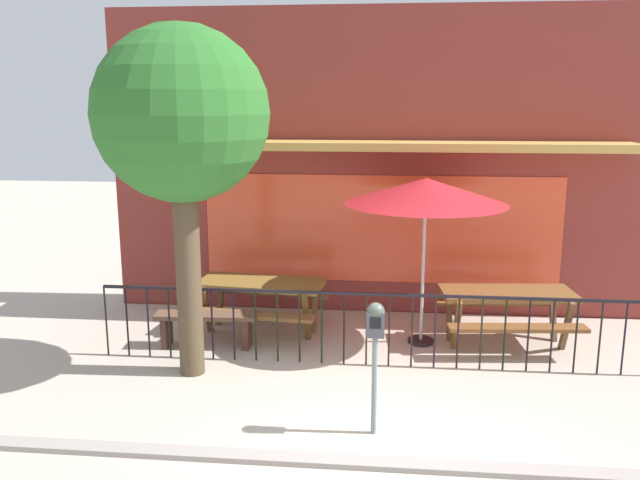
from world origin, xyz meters
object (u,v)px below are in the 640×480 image
object	(u,v)px
picnic_table_right	(507,303)
street_tree	(182,118)
picnic_table_left	(261,292)
patio_umbrella	(426,192)
patio_bench	(206,322)
parking_meter_near	(375,333)

from	to	relation	value
picnic_table_right	street_tree	world-z (taller)	street_tree
picnic_table_left	street_tree	size ratio (longest dim) A/B	0.46
picnic_table_left	street_tree	world-z (taller)	street_tree
picnic_table_right	street_tree	bearing A→B (deg)	-161.41
patio_umbrella	patio_bench	bearing A→B (deg)	-171.31
picnic_table_left	patio_bench	distance (m)	0.96
picnic_table_right	patio_umbrella	bearing A→B (deg)	-177.65
parking_meter_near	patio_bench	bearing A→B (deg)	137.14
picnic_table_right	patio_bench	size ratio (longest dim) A/B	1.35
picnic_table_left	parking_meter_near	distance (m)	3.34
patio_bench	street_tree	xyz separation A→B (m)	(0.05, -0.87, 2.78)
patio_umbrella	street_tree	size ratio (longest dim) A/B	0.55
patio_umbrella	parking_meter_near	xyz separation A→B (m)	(-0.61, -2.62, -1.06)
patio_umbrella	patio_bench	xyz separation A→B (m)	(-2.95, -0.45, -1.79)
patio_umbrella	street_tree	distance (m)	3.33
picnic_table_right	picnic_table_left	bearing A→B (deg)	177.14
street_tree	parking_meter_near	bearing A→B (deg)	-29.63
picnic_table_right	parking_meter_near	size ratio (longest dim) A/B	1.37
patio_umbrella	street_tree	bearing A→B (deg)	-155.54
patio_bench	picnic_table_right	bearing A→B (deg)	6.91
picnic_table_right	patio_umbrella	distance (m)	1.92
patio_umbrella	picnic_table_right	bearing A→B (deg)	2.35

